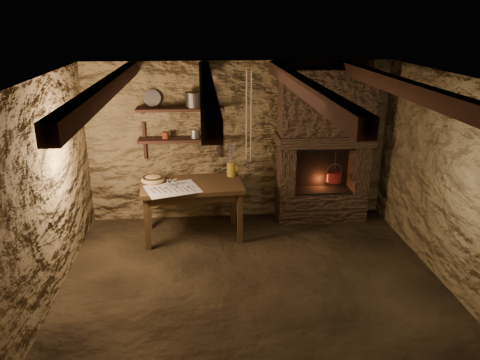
{
  "coord_description": "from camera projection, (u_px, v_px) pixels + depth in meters",
  "views": [
    {
      "loc": [
        -0.57,
        -4.83,
        3.0
      ],
      "look_at": [
        -0.08,
        0.9,
        0.98
      ],
      "focal_mm": 35.0,
      "sensor_mm": 36.0,
      "label": 1
    }
  ],
  "objects": [
    {
      "name": "front_wall",
      "position": [
        286.0,
        286.0,
        3.3
      ],
      "size": [
        4.5,
        0.04,
        2.4
      ],
      "primitive_type": "cube",
      "color": "#4C3B23",
      "rests_on": "floor"
    },
    {
      "name": "small_kettle",
      "position": [
        195.0,
        134.0,
        6.8
      ],
      "size": [
        0.21,
        0.19,
        0.19
      ],
      "primitive_type": null,
      "rotation": [
        0.0,
        0.0,
        0.38
      ],
      "color": "#9B9B96",
      "rests_on": "shelf_lower"
    },
    {
      "name": "ceiling",
      "position": [
        255.0,
        78.0,
        4.78
      ],
      "size": [
        4.5,
        4.0,
        0.04
      ],
      "primitive_type": "cube",
      "color": "black",
      "rests_on": "back_wall"
    },
    {
      "name": "hanging_ropes",
      "position": [
        249.0,
        115.0,
        5.97
      ],
      "size": [
        0.08,
        0.08,
        1.2
      ],
      "primitive_type": null,
      "color": "tan",
      "rests_on": "ceiling"
    },
    {
      "name": "beam_mid_left",
      "position": [
        206.0,
        87.0,
        4.77
      ],
      "size": [
        0.14,
        3.95,
        0.16
      ],
      "primitive_type": "cube",
      "color": "black",
      "rests_on": "ceiling"
    },
    {
      "name": "beam_far_left",
      "position": [
        107.0,
        89.0,
        4.69
      ],
      "size": [
        0.14,
        3.95,
        0.16
      ],
      "primitive_type": "cube",
      "color": "black",
      "rests_on": "ceiling"
    },
    {
      "name": "tin_pan",
      "position": [
        152.0,
        98.0,
        6.67
      ],
      "size": [
        0.24,
        0.11,
        0.24
      ],
      "primitive_type": "cylinder",
      "rotation": [
        1.26,
        0.0,
        0.02
      ],
      "color": "#9B9B96",
      "rests_on": "shelf_upper"
    },
    {
      "name": "right_wall",
      "position": [
        448.0,
        182.0,
        5.36
      ],
      "size": [
        0.04,
        4.0,
        2.4
      ],
      "primitive_type": "cube",
      "color": "#4C3B23",
      "rests_on": "floor"
    },
    {
      "name": "drinking_glasses",
      "position": [
        175.0,
        182.0,
        6.39
      ],
      "size": [
        0.22,
        0.07,
        0.09
      ],
      "primitive_type": null,
      "color": "white",
      "rests_on": "linen_cloth"
    },
    {
      "name": "iron_stockpot",
      "position": [
        194.0,
        100.0,
        6.64
      ],
      "size": [
        0.31,
        0.31,
        0.19
      ],
      "primitive_type": "cylinder",
      "rotation": [
        0.0,
        0.0,
        0.23
      ],
      "color": "#302E2B",
      "rests_on": "shelf_upper"
    },
    {
      "name": "hearth",
      "position": [
        324.0,
        142.0,
        6.94
      ],
      "size": [
        1.43,
        0.51,
        2.3
      ],
      "color": "#34241A",
      "rests_on": "floor"
    },
    {
      "name": "work_table",
      "position": [
        193.0,
        208.0,
        6.62
      ],
      "size": [
        1.45,
        0.9,
        0.8
      ],
      "rotation": [
        0.0,
        0.0,
        0.07
      ],
      "color": "#362412",
      "rests_on": "floor"
    },
    {
      "name": "back_wall",
      "position": [
        239.0,
        142.0,
        7.06
      ],
      "size": [
        4.5,
        0.04,
        2.4
      ],
      "primitive_type": "cube",
      "color": "#4C3B23",
      "rests_on": "floor"
    },
    {
      "name": "beam_mid_right",
      "position": [
        303.0,
        86.0,
        4.85
      ],
      "size": [
        0.14,
        3.95,
        0.16
      ],
      "primitive_type": "cube",
      "color": "black",
      "rests_on": "ceiling"
    },
    {
      "name": "stoneware_jug",
      "position": [
        232.0,
        162.0,
        6.75
      ],
      "size": [
        0.17,
        0.17,
        0.47
      ],
      "rotation": [
        0.0,
        0.0,
        0.35
      ],
      "color": "olive",
      "rests_on": "work_table"
    },
    {
      "name": "shelf_upper",
      "position": [
        180.0,
        109.0,
        6.66
      ],
      "size": [
        1.25,
        0.3,
        0.04
      ],
      "primitive_type": "cube",
      "color": "black",
      "rests_on": "back_wall"
    },
    {
      "name": "pewter_cutlery_row",
      "position": [
        172.0,
        189.0,
        6.25
      ],
      "size": [
        0.61,
        0.39,
        0.01
      ],
      "primitive_type": null,
      "rotation": [
        0.0,
        0.0,
        0.32
      ],
      "color": "#9C9A8E",
      "rests_on": "linen_cloth"
    },
    {
      "name": "left_wall",
      "position": [
        45.0,
        194.0,
        5.0
      ],
      "size": [
        0.04,
        4.0,
        2.4
      ],
      "primitive_type": "cube",
      "color": "#4C3B23",
      "rests_on": "floor"
    },
    {
      "name": "linen_cloth",
      "position": [
        173.0,
        189.0,
        6.28
      ],
      "size": [
        0.82,
        0.74,
        0.01
      ],
      "primitive_type": "cube",
      "rotation": [
        0.0,
        0.0,
        0.32
      ],
      "color": "beige",
      "rests_on": "work_table"
    },
    {
      "name": "red_pot",
      "position": [
        334.0,
        176.0,
        7.08
      ],
      "size": [
        0.26,
        0.26,
        0.54
      ],
      "rotation": [
        0.0,
        0.0,
        -0.22
      ],
      "color": "maroon",
      "rests_on": "hearth"
    },
    {
      "name": "rusty_tin",
      "position": [
        166.0,
        135.0,
        6.77
      ],
      "size": [
        0.13,
        0.13,
        0.1
      ],
      "primitive_type": "cylinder",
      "rotation": [
        0.0,
        0.0,
        -0.42
      ],
      "color": "#612213",
      "rests_on": "shelf_lower"
    },
    {
      "name": "beam_far_right",
      "position": [
        396.0,
        85.0,
        4.93
      ],
      "size": [
        0.14,
        3.95,
        0.16
      ],
      "primitive_type": "cube",
      "color": "black",
      "rests_on": "ceiling"
    },
    {
      "name": "shelf_lower",
      "position": [
        182.0,
        139.0,
        6.81
      ],
      "size": [
        1.25,
        0.3,
        0.04
      ],
      "primitive_type": "cube",
      "color": "black",
      "rests_on": "back_wall"
    },
    {
      "name": "wooden_bowl",
      "position": [
        153.0,
        180.0,
        6.53
      ],
      "size": [
        0.35,
        0.35,
        0.12
      ],
      "primitive_type": "ellipsoid",
      "rotation": [
        0.0,
        0.0,
        -0.04
      ],
      "color": "#A78348",
      "rests_on": "work_table"
    },
    {
      "name": "floor",
      "position": [
        253.0,
        282.0,
        5.58
      ],
      "size": [
        4.5,
        4.5,
        0.0
      ],
      "primitive_type": "plane",
      "color": "black",
      "rests_on": "ground"
    }
  ]
}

